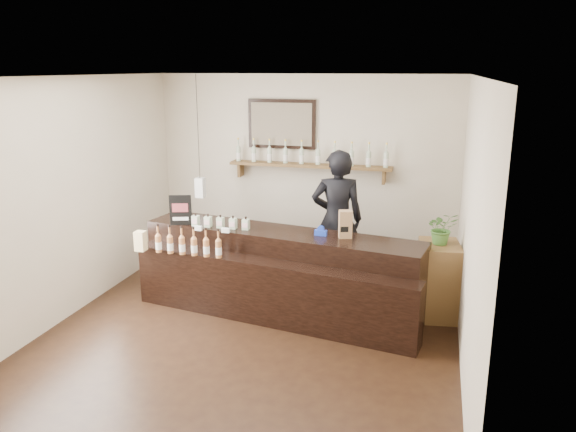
# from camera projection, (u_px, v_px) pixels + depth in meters

# --- Properties ---
(ground) EXTENTS (5.00, 5.00, 0.00)m
(ground) POSITION_uv_depth(u_px,v_px,m) (254.00, 329.00, 6.39)
(ground) COLOR black
(ground) RESTS_ON ground
(room_shell) EXTENTS (5.00, 5.00, 5.00)m
(room_shell) POSITION_uv_depth(u_px,v_px,m) (251.00, 183.00, 5.95)
(room_shell) COLOR beige
(room_shell) RESTS_ON ground
(back_wall_decor) EXTENTS (2.66, 0.96, 1.69)m
(back_wall_decor) POSITION_uv_depth(u_px,v_px,m) (293.00, 147.00, 8.19)
(back_wall_decor) COLOR brown
(back_wall_decor) RESTS_ON ground
(counter) EXTENTS (3.55, 1.50, 1.14)m
(counter) POSITION_uv_depth(u_px,v_px,m) (277.00, 275.00, 6.78)
(counter) COLOR black
(counter) RESTS_ON ground
(promo_sign) EXTENTS (0.27, 0.10, 0.38)m
(promo_sign) POSITION_uv_depth(u_px,v_px,m) (181.00, 210.00, 6.98)
(promo_sign) COLOR black
(promo_sign) RESTS_ON counter
(paper_bag) EXTENTS (0.17, 0.15, 0.32)m
(paper_bag) POSITION_uv_depth(u_px,v_px,m) (345.00, 224.00, 6.46)
(paper_bag) COLOR #9F764D
(paper_bag) RESTS_ON counter
(tape_dispenser) EXTENTS (0.15, 0.06, 0.12)m
(tape_dispenser) POSITION_uv_depth(u_px,v_px,m) (321.00, 232.00, 6.57)
(tape_dispenser) COLOR #1A38B7
(tape_dispenser) RESTS_ON counter
(side_cabinet) EXTENTS (0.53, 0.67, 0.90)m
(side_cabinet) POSITION_uv_depth(u_px,v_px,m) (438.00, 280.00, 6.64)
(side_cabinet) COLOR brown
(side_cabinet) RESTS_ON ground
(potted_plant) EXTENTS (0.42, 0.39, 0.39)m
(potted_plant) POSITION_uv_depth(u_px,v_px,m) (442.00, 228.00, 6.48)
(potted_plant) COLOR #42712D
(potted_plant) RESTS_ON side_cabinet
(shopkeeper) EXTENTS (0.86, 0.66, 2.11)m
(shopkeeper) POSITION_uv_depth(u_px,v_px,m) (337.00, 211.00, 7.40)
(shopkeeper) COLOR black
(shopkeeper) RESTS_ON ground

